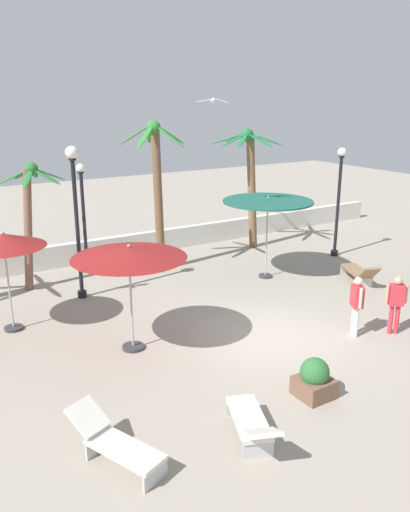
{
  "coord_description": "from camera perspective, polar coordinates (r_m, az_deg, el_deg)",
  "views": [
    {
      "loc": [
        -7.76,
        -9.54,
        5.91
      ],
      "look_at": [
        0.0,
        2.96,
        1.4
      ],
      "focal_mm": 36.66,
      "sensor_mm": 36.0,
      "label": 1
    }
  ],
  "objects": [
    {
      "name": "lounge_chair_0",
      "position": [
        17.89,
        16.51,
        -1.66
      ],
      "size": [
        1.24,
        1.95,
        0.84
      ],
      "color": "#B7B7BC",
      "rests_on": "ground_plane"
    },
    {
      "name": "planter",
      "position": [
        11.16,
        11.84,
        -13.03
      ],
      "size": [
        0.7,
        0.7,
        0.85
      ],
      "color": "brown",
      "rests_on": "ground_plane"
    },
    {
      "name": "lounge_chair_1",
      "position": [
        9.69,
        5.17,
        -17.69
      ],
      "size": [
        1.21,
        1.93,
        0.83
      ],
      "color": "#B7B7BC",
      "rests_on": "ground_plane"
    },
    {
      "name": "palm_tree_2",
      "position": [
        20.73,
        4.94,
        9.07
      ],
      "size": [
        2.82,
        2.83,
        4.76
      ],
      "color": "brown",
      "rests_on": "ground_plane"
    },
    {
      "name": "ground_plane",
      "position": [
        13.64,
        6.65,
        -8.75
      ],
      "size": [
        56.0,
        56.0,
        0.0
      ],
      "primitive_type": "plane",
      "color": "#9E9384"
    },
    {
      "name": "palm_tree_1",
      "position": [
        17.05,
        -18.6,
        4.82
      ],
      "size": [
        2.06,
        1.96,
        4.01
      ],
      "color": "brown",
      "rests_on": "ground_plane"
    },
    {
      "name": "seagull_1",
      "position": [
        15.7,
        0.85,
        16.59
      ],
      "size": [
        0.87,
        0.52,
        0.15
      ],
      "color": "white"
    },
    {
      "name": "lamp_post_2",
      "position": [
        20.34,
        14.38,
        6.39
      ],
      "size": [
        0.32,
        0.32,
        4.12
      ],
      "color": "black",
      "rests_on": "ground_plane"
    },
    {
      "name": "patio_umbrella_1",
      "position": [
        12.19,
        -8.29,
        0.26
      ],
      "size": [
        2.71,
        2.71,
        2.65
      ],
      "color": "#333338",
      "rests_on": "ground_plane"
    },
    {
      "name": "palm_tree_0",
      "position": [
        17.93,
        -5.26,
        8.19
      ],
      "size": [
        2.26,
        2.34,
        5.18
      ],
      "color": "brown",
      "rests_on": "ground_plane"
    },
    {
      "name": "guest_0",
      "position": [
        13.79,
        16.22,
        -4.72
      ],
      "size": [
        0.38,
        0.51,
        1.59
      ],
      "color": "silver",
      "rests_on": "ground_plane"
    },
    {
      "name": "lamp_post_1",
      "position": [
        18.6,
        -13.12,
        4.58
      ],
      "size": [
        0.3,
        0.3,
        3.74
      ],
      "color": "black",
      "rests_on": "ground_plane"
    },
    {
      "name": "patio_umbrella_3",
      "position": [
        17.29,
        6.87,
        5.66
      ],
      "size": [
        2.96,
        2.96,
        2.79
      ],
      "color": "#333338",
      "rests_on": "ground_plane"
    },
    {
      "name": "guest_1",
      "position": [
        14.24,
        20.13,
        -4.49
      ],
      "size": [
        0.49,
        0.39,
        1.56
      ],
      "color": "#D8333F",
      "rests_on": "ground_plane"
    },
    {
      "name": "lounge_chair_2",
      "position": [
        9.35,
        -9.83,
        -19.35
      ],
      "size": [
        1.22,
        1.94,
        0.83
      ],
      "color": "#B7B7BC",
      "rests_on": "ground_plane"
    },
    {
      "name": "boundary_wall",
      "position": [
        20.36,
        -8.19,
        1.2
      ],
      "size": [
        25.2,
        0.3,
        0.83
      ],
      "primitive_type": "cube",
      "color": "silver",
      "rests_on": "ground_plane"
    },
    {
      "name": "patio_umbrella_0",
      "position": [
        14.06,
        -21.12,
        1.48
      ],
      "size": [
        2.1,
        2.1,
        2.68
      ],
      "color": "#333338",
      "rests_on": "ground_plane"
    },
    {
      "name": "lamp_post_0",
      "position": [
        15.75,
        -13.93,
        5.32
      ],
      "size": [
        0.38,
        0.38,
        4.58
      ],
      "color": "black",
      "rests_on": "ground_plane"
    }
  ]
}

